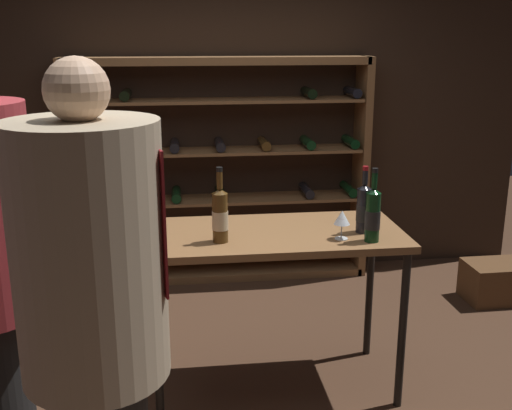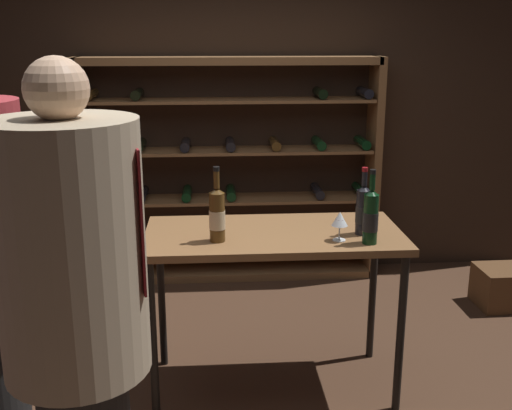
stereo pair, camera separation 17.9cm
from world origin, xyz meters
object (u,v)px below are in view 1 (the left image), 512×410
(tasting_table, at_px, (275,248))
(wine_bottle_red_label, at_px, (373,215))
(wine_bottle_green_slim, at_px, (220,215))
(wine_glass_stemmed_center, at_px, (342,219))
(wine_bottle_black_capsule, at_px, (364,208))
(person_guest_khaki, at_px, (94,313))
(wine_rack, at_px, (219,173))
(wine_crate, at_px, (497,282))

(tasting_table, distance_m, wine_bottle_red_label, 0.57)
(wine_bottle_green_slim, xyz_separation_m, wine_glass_stemmed_center, (0.63, -0.04, -0.03))
(wine_bottle_black_capsule, bearing_deg, wine_bottle_green_slim, -175.49)
(person_guest_khaki, bearing_deg, wine_bottle_red_label, 110.73)
(wine_bottle_red_label, bearing_deg, wine_glass_stemmed_center, 160.03)
(wine_rack, bearing_deg, wine_crate, -19.94)
(wine_crate, distance_m, wine_bottle_red_label, 2.06)
(tasting_table, relative_size, wine_bottle_black_capsule, 3.82)
(wine_bottle_red_label, bearing_deg, wine_bottle_black_capsule, 90.90)
(wine_bottle_green_slim, height_order, wine_bottle_red_label, wine_bottle_green_slim)
(tasting_table, xyz_separation_m, wine_bottle_red_label, (0.47, -0.22, 0.24))
(tasting_table, bearing_deg, wine_rack, 96.32)
(tasting_table, xyz_separation_m, wine_crate, (1.87, 0.96, -0.70))
(wine_bottle_green_slim, bearing_deg, wine_bottle_red_label, -6.61)
(wine_rack, height_order, wine_glass_stemmed_center, wine_rack)
(wine_bottle_red_label, bearing_deg, person_guest_khaki, -144.17)
(wine_bottle_black_capsule, distance_m, wine_glass_stemmed_center, 0.18)
(wine_bottle_red_label, xyz_separation_m, wine_glass_stemmed_center, (-0.15, 0.05, -0.03))
(wine_bottle_green_slim, bearing_deg, tasting_table, 23.34)
(tasting_table, bearing_deg, wine_glass_stemmed_center, -27.44)
(wine_rack, bearing_deg, wine_bottle_black_capsule, -69.72)
(person_guest_khaki, bearing_deg, wine_crate, 113.04)
(person_guest_khaki, bearing_deg, wine_bottle_green_slim, 138.39)
(wine_bottle_green_slim, bearing_deg, wine_glass_stemmed_center, -3.34)
(tasting_table, xyz_separation_m, wine_glass_stemmed_center, (0.32, -0.17, 0.20))
(wine_rack, height_order, person_guest_khaki, person_guest_khaki)
(wine_bottle_black_capsule, relative_size, wine_glass_stemmed_center, 2.35)
(wine_crate, xyz_separation_m, wine_bottle_green_slim, (-2.18, -1.09, 0.93))
(wine_glass_stemmed_center, bearing_deg, wine_bottle_red_label, -19.97)
(wine_crate, bearing_deg, person_guest_khaki, -141.86)
(wine_rack, xyz_separation_m, wine_bottle_red_label, (0.66, -1.93, 0.20))
(wine_rack, distance_m, person_guest_khaki, 2.92)
(wine_bottle_black_capsule, bearing_deg, tasting_table, 171.42)
(wine_rack, height_order, wine_bottle_red_label, wine_rack)
(wine_crate, height_order, wine_bottle_red_label, wine_bottle_red_label)
(wine_glass_stemmed_center, bearing_deg, wine_rack, 105.31)
(wine_rack, bearing_deg, wine_bottle_green_slim, -93.60)
(wine_rack, height_order, tasting_table, wine_rack)
(tasting_table, xyz_separation_m, person_guest_khaki, (-0.81, -1.15, 0.20))
(tasting_table, bearing_deg, wine_bottle_red_label, -25.21)
(wine_bottle_black_capsule, relative_size, wine_bottle_red_label, 0.94)
(person_guest_khaki, height_order, wine_bottle_green_slim, person_guest_khaki)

